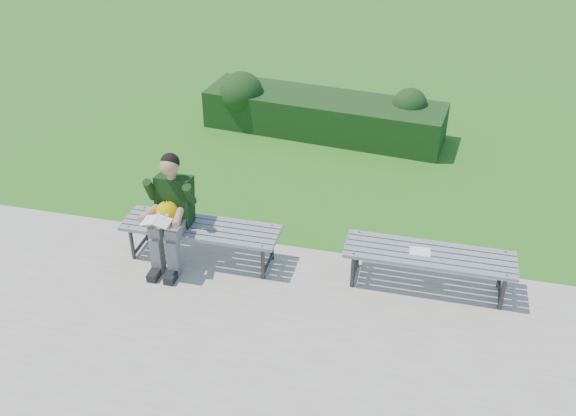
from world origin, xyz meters
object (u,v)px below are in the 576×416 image
Objects in this scene: bench_left at (201,230)px; paper_sheet at (420,252)px; bench_right at (429,257)px; hedge at (318,112)px; seated_boy at (170,209)px.

paper_sheet is at bearing 2.21° from bench_left.
bench_left is 2.54m from bench_right.
hedge is at bearing 81.04° from bench_left.
paper_sheet is at bearing 3.98° from seated_boy.
bench_left is at bearing 17.79° from seated_boy.
hedge is at bearing 76.93° from seated_boy.
hedge is 2.16× the size of bench_left.
seated_boy is at bearing -103.07° from hedge.
bench_right is 1.37× the size of seated_boy.
paper_sheet is (2.74, 0.19, -0.24)m from seated_boy.
seated_boy is at bearing -176.02° from paper_sheet.
seated_boy is 5.73× the size of paper_sheet.
hedge is 4.13m from bench_right.
seated_boy is (-0.89, -3.83, 0.36)m from hedge.
bench_left is 0.43m from seated_boy.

